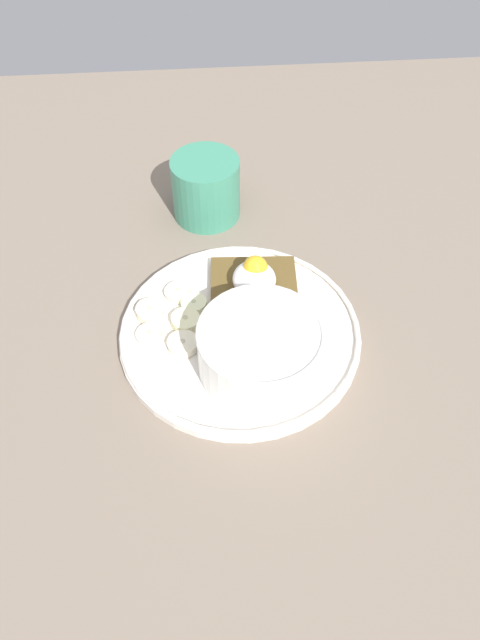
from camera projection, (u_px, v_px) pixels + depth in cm
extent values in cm
cube|color=#766758|center=(240.00, 343.00, 70.51)|extent=(120.00, 120.00, 2.00)
cylinder|color=silver|center=(240.00, 334.00, 69.36)|extent=(26.75, 26.75, 1.00)
torus|color=silver|center=(240.00, 330.00, 68.74)|extent=(26.55, 26.55, 0.60)
cylinder|color=white|center=(260.00, 350.00, 63.76)|extent=(12.87, 12.87, 5.70)
torus|color=white|center=(261.00, 332.00, 61.57)|extent=(13.07, 13.07, 0.60)
cylinder|color=beige|center=(260.00, 353.00, 64.20)|extent=(11.47, 11.47, 4.14)
ellipsoid|color=beige|center=(261.00, 342.00, 62.77)|extent=(10.90, 10.90, 1.20)
ellipsoid|color=#CBB190|center=(257.00, 360.00, 60.99)|extent=(1.47, 1.36, 0.53)
ellipsoid|color=beige|center=(261.00, 338.00, 62.68)|extent=(1.88, 1.54, 0.69)
ellipsoid|color=tan|center=(239.00, 341.00, 62.38)|extent=(1.75, 1.20, 0.72)
ellipsoid|color=tan|center=(247.00, 333.00, 63.01)|extent=(1.21, 1.84, 0.77)
ellipsoid|color=tan|center=(261.00, 323.00, 63.86)|extent=(1.97, 2.24, 0.81)
ellipsoid|color=#8D704F|center=(243.00, 332.00, 63.32)|extent=(1.09, 1.36, 0.51)
cube|color=brown|center=(254.00, 288.00, 71.99)|extent=(10.56, 10.56, 0.30)
cube|color=brown|center=(254.00, 290.00, 72.30)|extent=(10.36, 10.36, 1.02)
ellipsoid|color=white|center=(254.00, 279.00, 70.86)|extent=(5.43, 4.96, 2.74)
sphere|color=yellow|center=(255.00, 268.00, 70.82)|extent=(2.85, 2.85, 2.85)
cylinder|color=#F0E7C1|center=(178.00, 292.00, 72.10)|extent=(3.46, 3.54, 1.28)
cylinder|color=#BBB497|center=(177.00, 289.00, 71.78)|extent=(0.62, 0.63, 0.20)
cylinder|color=beige|center=(186.00, 321.00, 69.21)|extent=(3.37, 3.40, 1.23)
cylinder|color=#B8B489|center=(185.00, 317.00, 68.78)|extent=(0.61, 0.61, 0.14)
cylinder|color=beige|center=(149.00, 332.00, 68.21)|extent=(2.95, 3.04, 1.33)
cylinder|color=#B5AF92|center=(149.00, 330.00, 67.90)|extent=(0.53, 0.54, 0.22)
cylinder|color=beige|center=(183.00, 344.00, 67.17)|extent=(4.04, 4.02, 1.13)
cylinder|color=#B7AE94|center=(183.00, 341.00, 66.78)|extent=(0.73, 0.72, 0.14)
cylinder|color=beige|center=(194.00, 304.00, 70.88)|extent=(3.34, 3.31, 1.10)
cylinder|color=#B6B78B|center=(194.00, 301.00, 70.50)|extent=(0.60, 0.60, 0.14)
cylinder|color=beige|center=(150.00, 312.00, 70.02)|extent=(4.52, 4.52, 1.31)
cylinder|color=#BBAE90|center=(149.00, 308.00, 69.55)|extent=(0.81, 0.81, 0.13)
cylinder|color=#3B8769|center=(206.00, 188.00, 80.25)|extent=(8.79, 8.79, 8.21)
cylinder|color=#331A10|center=(205.00, 168.00, 77.86)|extent=(7.47, 7.47, 0.40)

